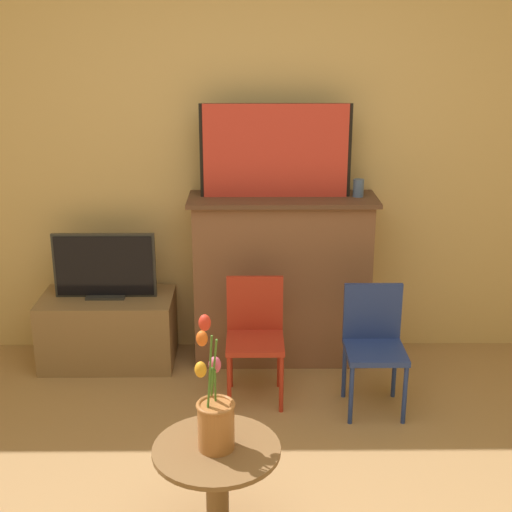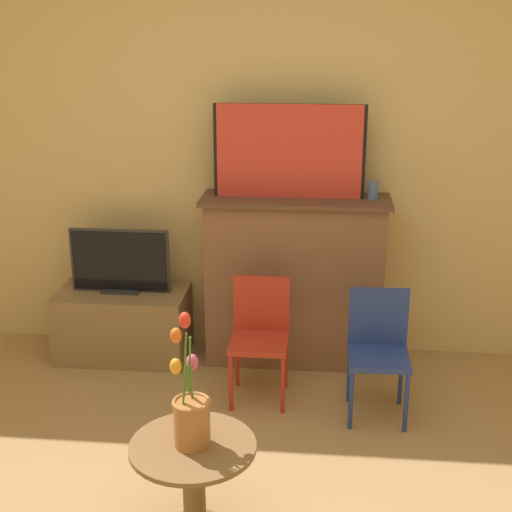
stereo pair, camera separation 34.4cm
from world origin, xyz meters
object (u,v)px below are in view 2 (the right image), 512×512
object	(u,v)px
tv_monitor	(120,262)
chair_red	(260,331)
painting	(289,151)
vase_tulips	(191,412)
chair_blue	(378,345)

from	to	relation	value
tv_monitor	chair_red	size ratio (longest dim) A/B	0.90
painting	vase_tulips	world-z (taller)	painting
painting	chair_blue	xyz separation A→B (m)	(0.51, -0.60, -0.91)
chair_red	chair_blue	bearing A→B (deg)	-10.82
painting	vase_tulips	xyz separation A→B (m)	(-0.28, -1.66, -0.73)
painting	vase_tulips	bearing A→B (deg)	-99.72
tv_monitor	chair_blue	bearing A→B (deg)	-19.49
vase_tulips	tv_monitor	bearing A→B (deg)	114.52
painting	chair_blue	world-z (taller)	painting
vase_tulips	chair_red	bearing A→B (deg)	82.16
chair_red	chair_blue	xyz separation A→B (m)	(0.63, -0.12, 0.00)
chair_red	chair_blue	distance (m)	0.64
tv_monitor	chair_blue	xyz separation A→B (m)	(1.52, -0.54, -0.23)
chair_blue	vase_tulips	size ratio (longest dim) A/B	1.32
chair_red	painting	bearing A→B (deg)	75.76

